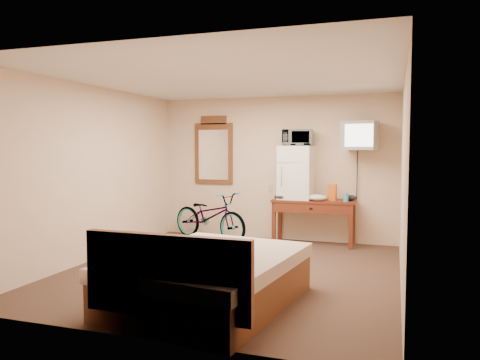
% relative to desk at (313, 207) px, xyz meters
% --- Properties ---
extents(room, '(4.60, 4.64, 2.50)m').
position_rel_desk_xyz_m(room, '(-0.73, -2.00, 0.62)').
color(room, '#432D21').
rests_on(room, ground).
extents(desk, '(1.37, 0.55, 0.75)m').
position_rel_desk_xyz_m(desk, '(0.00, 0.00, 0.00)').
color(desk, maroon).
rests_on(desk, floor).
extents(mini_fridge, '(0.57, 0.55, 0.90)m').
position_rel_desk_xyz_m(mini_fridge, '(-0.30, 0.06, 0.57)').
color(mini_fridge, white).
rests_on(mini_fridge, desk).
extents(microwave, '(0.57, 0.45, 0.28)m').
position_rel_desk_xyz_m(microwave, '(-0.30, 0.06, 1.15)').
color(microwave, white).
rests_on(microwave, mini_fridge).
extents(snack_bag, '(0.15, 0.10, 0.27)m').
position_rel_desk_xyz_m(snack_bag, '(0.31, -0.02, 0.25)').
color(snack_bag, '#CA5412').
rests_on(snack_bag, desk).
extents(blue_cup, '(0.08, 0.08, 0.14)m').
position_rel_desk_xyz_m(blue_cup, '(0.54, -0.08, 0.19)').
color(blue_cup, '#3E95D4').
rests_on(blue_cup, desk).
extents(cloth_cream, '(0.34, 0.26, 0.10)m').
position_rel_desk_xyz_m(cloth_cream, '(0.08, -0.11, 0.17)').
color(cloth_cream, beige).
rests_on(cloth_cream, desk).
extents(cloth_dark_a, '(0.24, 0.18, 0.09)m').
position_rel_desk_xyz_m(cloth_dark_a, '(-0.52, -0.12, 0.16)').
color(cloth_dark_a, black).
rests_on(cloth_dark_a, desk).
extents(cloth_dark_b, '(0.21, 0.17, 0.09)m').
position_rel_desk_xyz_m(cloth_dark_b, '(0.59, 0.08, 0.17)').
color(cloth_dark_b, black).
rests_on(cloth_dark_b, desk).
extents(crt_television, '(0.59, 0.64, 0.46)m').
position_rel_desk_xyz_m(crt_television, '(0.73, 0.02, 1.18)').
color(crt_television, black).
rests_on(crt_television, room).
extents(wall_mirror, '(0.73, 0.04, 1.24)m').
position_rel_desk_xyz_m(wall_mirror, '(-1.88, 0.27, 0.92)').
color(wall_mirror, '#5F2D1B').
rests_on(wall_mirror, room).
extents(bicycle, '(1.71, 1.10, 0.85)m').
position_rel_desk_xyz_m(bicycle, '(-1.78, -0.18, -0.21)').
color(bicycle, black).
rests_on(bicycle, floor).
extents(bed, '(1.81, 2.24, 0.90)m').
position_rel_desk_xyz_m(bed, '(-0.51, -3.37, -0.34)').
color(bed, '#5F2D1B').
rests_on(bed, floor).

